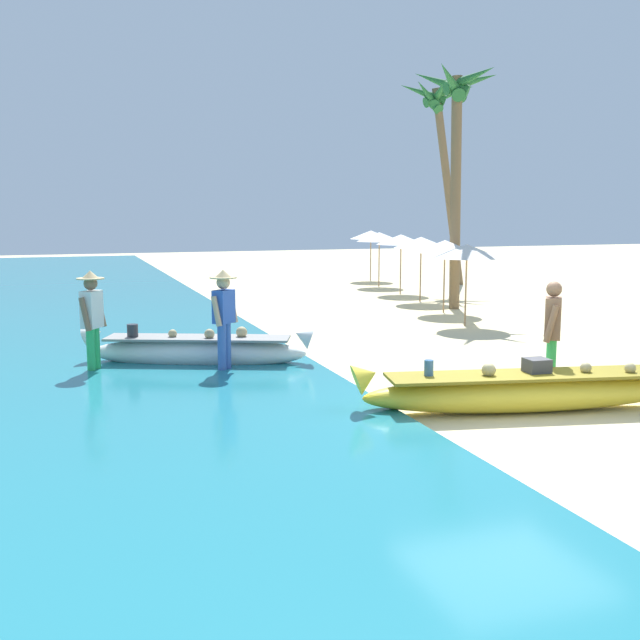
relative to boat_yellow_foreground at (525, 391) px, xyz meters
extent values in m
plane|color=beige|center=(-0.20, 0.08, -0.29)|extent=(80.00, 80.00, 0.00)
ellipsoid|color=yellow|center=(0.00, 0.00, -0.04)|extent=(4.50, 1.55, 0.50)
cone|color=yellow|center=(-2.13, 0.42, 0.26)|extent=(0.48, 0.49, 0.49)
cube|color=olive|center=(0.00, 0.00, 0.21)|extent=(3.80, 1.42, 0.04)
cylinder|color=#386699|center=(-1.28, 0.32, 0.33)|extent=(0.12, 0.12, 0.23)
sphere|color=tan|center=(-0.52, 0.07, 0.31)|extent=(0.19, 0.19, 0.19)
cube|color=#424247|center=(0.20, 0.03, 0.32)|extent=(0.32, 0.30, 0.21)
sphere|color=tan|center=(0.83, -0.18, 0.29)|extent=(0.15, 0.15, 0.15)
sphere|color=tan|center=(1.39, -0.39, 0.29)|extent=(0.15, 0.15, 0.15)
ellipsoid|color=white|center=(-3.65, 4.28, -0.03)|extent=(3.70, 1.99, 0.52)
cone|color=white|center=(-1.97, 3.60, 0.28)|extent=(0.51, 0.51, 0.46)
cone|color=white|center=(-5.34, 4.96, 0.28)|extent=(0.51, 0.51, 0.46)
cube|color=gray|center=(-3.65, 4.28, 0.23)|extent=(3.15, 1.78, 0.04)
cylinder|color=#2D2D33|center=(-4.70, 4.65, 0.35)|extent=(0.19, 0.19, 0.24)
sphere|color=tan|center=(-4.06, 4.42, 0.30)|extent=(0.15, 0.15, 0.15)
sphere|color=tan|center=(-3.48, 4.11, 0.32)|extent=(0.17, 0.17, 0.17)
sphere|color=tan|center=(-2.93, 4.06, 0.33)|extent=(0.19, 0.19, 0.19)
cylinder|color=#3D5BA8|center=(-3.29, 3.62, 0.14)|extent=(0.14, 0.14, 0.86)
cylinder|color=#3D5BA8|center=(-3.39, 3.52, 0.14)|extent=(0.14, 0.14, 0.86)
cube|color=#3356B2|center=(-3.34, 3.57, 0.85)|extent=(0.41, 0.41, 0.54)
cylinder|color=tan|center=(-3.16, 3.71, 0.80)|extent=(0.20, 0.20, 0.50)
cylinder|color=tan|center=(-3.49, 3.40, 0.80)|extent=(0.20, 0.20, 0.50)
sphere|color=tan|center=(-3.34, 3.57, 1.24)|extent=(0.22, 0.22, 0.22)
cylinder|color=tan|center=(-3.34, 3.57, 1.32)|extent=(0.44, 0.44, 0.02)
cone|color=tan|center=(-3.34, 3.57, 1.39)|extent=(0.26, 0.26, 0.12)
cylinder|color=green|center=(0.76, 0.49, 0.14)|extent=(0.14, 0.14, 0.86)
cylinder|color=green|center=(0.84, 0.60, 0.14)|extent=(0.14, 0.14, 0.86)
cube|color=brown|center=(0.80, 0.55, 0.87)|extent=(0.39, 0.42, 0.60)
cylinder|color=brown|center=(0.65, 0.37, 0.82)|extent=(0.21, 0.19, 0.54)
cylinder|color=brown|center=(0.92, 0.74, 0.82)|extent=(0.21, 0.19, 0.54)
sphere|color=brown|center=(0.80, 0.55, 1.29)|extent=(0.22, 0.22, 0.22)
cylinder|color=green|center=(-5.34, 4.30, 0.11)|extent=(0.14, 0.14, 0.79)
cylinder|color=green|center=(-5.41, 4.18, 0.11)|extent=(0.14, 0.14, 0.79)
cube|color=silver|center=(-5.37, 4.24, 0.80)|extent=(0.38, 0.42, 0.61)
cylinder|color=brown|center=(-5.23, 4.42, 0.75)|extent=(0.22, 0.19, 0.55)
cylinder|color=brown|center=(-5.49, 4.04, 0.75)|extent=(0.22, 0.19, 0.55)
sphere|color=brown|center=(-5.37, 4.24, 1.23)|extent=(0.22, 0.22, 0.22)
cylinder|color=tan|center=(-5.37, 4.24, 1.31)|extent=(0.44, 0.44, 0.02)
cone|color=tan|center=(-5.37, 4.24, 1.38)|extent=(0.26, 0.26, 0.12)
cylinder|color=#8E6B47|center=(3.08, 6.94, 0.66)|extent=(0.04, 0.04, 1.90)
cone|color=silver|center=(3.08, 6.94, 1.46)|extent=(1.60, 1.60, 0.32)
cylinder|color=#8E6B47|center=(3.73, 9.19, 0.66)|extent=(0.04, 0.04, 1.90)
cone|color=silver|center=(3.73, 9.19, 1.46)|extent=(1.60, 1.60, 0.32)
cylinder|color=#8E6B47|center=(4.20, 11.52, 0.66)|extent=(0.04, 0.04, 1.90)
cone|color=silver|center=(4.20, 11.52, 1.46)|extent=(1.60, 1.60, 0.32)
cylinder|color=#8E6B47|center=(4.58, 13.69, 0.66)|extent=(0.04, 0.04, 1.90)
cone|color=silver|center=(4.58, 13.69, 1.46)|extent=(1.60, 1.60, 0.32)
cylinder|color=#8E6B47|center=(4.86, 16.08, 0.66)|extent=(0.04, 0.04, 1.90)
cone|color=silver|center=(4.86, 16.08, 1.46)|extent=(1.60, 1.60, 0.32)
cylinder|color=#8E6B47|center=(5.45, 18.25, 0.66)|extent=(0.04, 0.04, 1.90)
cone|color=silver|center=(5.45, 18.25, 1.46)|extent=(1.60, 1.60, 0.32)
cylinder|color=brown|center=(7.35, 15.74, 3.14)|extent=(1.41, 0.28, 6.91)
cone|color=#23602D|center=(7.32, 15.73, 6.39)|extent=(1.99, 0.41, 0.98)
cone|color=#23602D|center=(7.03, 16.09, 6.35)|extent=(1.19, 1.45, 1.04)
cone|color=#23602D|center=(6.72, 16.15, 6.28)|extent=(0.57, 1.48, 1.17)
cone|color=#23602D|center=(6.36, 15.90, 6.42)|extent=(1.70, 0.92, 0.88)
cone|color=#23602D|center=(6.42, 15.59, 6.30)|extent=(1.40, 0.87, 1.12)
cone|color=#23602D|center=(6.69, 15.29, 6.40)|extent=(0.68, 1.73, 0.94)
cone|color=#23602D|center=(7.02, 15.41, 6.44)|extent=(1.18, 1.43, 0.80)
cylinder|color=brown|center=(4.32, 9.76, 2.80)|extent=(0.37, 0.28, 6.18)
cone|color=#23602D|center=(4.70, 9.74, 5.77)|extent=(1.61, 0.42, 0.77)
cone|color=#23602D|center=(4.40, 10.15, 5.69)|extent=(0.79, 1.54, 0.98)
cone|color=#23602D|center=(3.94, 9.99, 5.73)|extent=(1.46, 1.18, 0.87)
cone|color=#23602D|center=(3.94, 9.46, 5.69)|extent=(1.47, 1.35, 0.98)
cone|color=#23602D|center=(4.45, 9.38, 5.79)|extent=(0.99, 1.55, 0.71)
camera|label=1|loc=(-5.83, -8.45, 2.41)|focal=42.35mm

